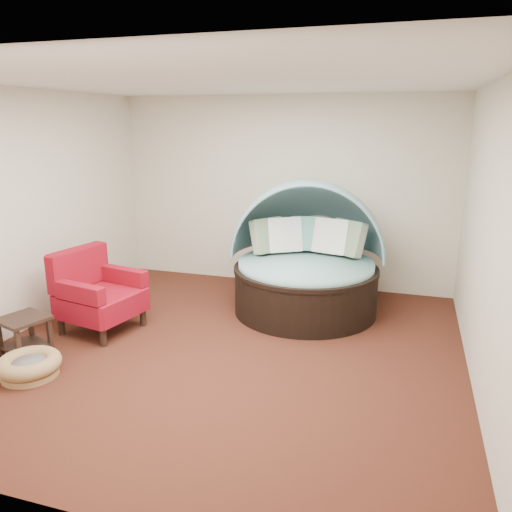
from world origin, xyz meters
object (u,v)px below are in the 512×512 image
(red_armchair, at_px, (97,293))
(side_table, at_px, (24,331))
(canopy_daybed, at_px, (307,251))
(pet_basket, at_px, (29,365))

(red_armchair, height_order, side_table, red_armchair)
(red_armchair, bearing_deg, side_table, -100.74)
(canopy_daybed, height_order, pet_basket, canopy_daybed)
(canopy_daybed, relative_size, pet_basket, 3.08)
(pet_basket, height_order, red_armchair, red_armchair)
(canopy_daybed, bearing_deg, red_armchair, -157.00)
(canopy_daybed, relative_size, red_armchair, 2.25)
(canopy_daybed, xyz_separation_m, red_armchair, (-2.23, -1.41, -0.34))
(canopy_daybed, distance_m, pet_basket, 3.49)
(pet_basket, xyz_separation_m, red_armchair, (-0.02, 1.21, 0.34))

